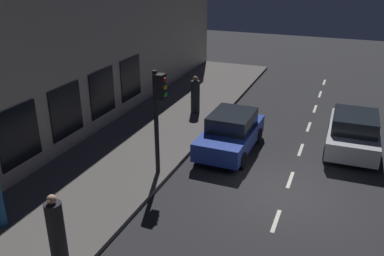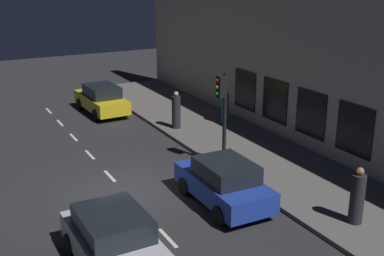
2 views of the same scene
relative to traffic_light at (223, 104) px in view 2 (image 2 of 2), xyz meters
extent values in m
plane|color=#28282B|center=(-4.32, -0.43, -2.62)|extent=(60.00, 60.00, 0.00)
cube|color=#5B5654|center=(1.93, -0.43, -2.55)|extent=(4.50, 32.00, 0.15)
cube|color=#B2A893|center=(4.48, -0.43, 0.99)|extent=(0.60, 32.00, 7.23)
cube|color=black|center=(4.15, -2.91, -0.88)|extent=(0.04, 1.81, 1.98)
cube|color=black|center=(4.15, -0.43, -0.88)|extent=(0.04, 1.81, 1.98)
cube|color=black|center=(4.15, 2.05, -0.88)|extent=(0.04, 1.81, 1.98)
cube|color=black|center=(4.15, 4.54, -0.88)|extent=(0.04, 1.81, 1.98)
cube|color=beige|center=(-4.32, -4.03, -2.62)|extent=(0.12, 1.20, 0.01)
cube|color=beige|center=(-4.32, -1.43, -2.62)|extent=(0.12, 1.20, 0.01)
cube|color=beige|center=(-4.32, 1.17, -2.62)|extent=(0.12, 1.20, 0.01)
cube|color=beige|center=(-4.32, 3.77, -2.62)|extent=(0.12, 1.20, 0.01)
cube|color=beige|center=(-4.32, 6.37, -2.62)|extent=(0.12, 1.20, 0.01)
cube|color=beige|center=(-4.32, 8.97, -2.62)|extent=(0.12, 1.20, 0.01)
cube|color=beige|center=(-4.32, 11.57, -2.62)|extent=(0.12, 1.20, 0.01)
cylinder|color=black|center=(0.11, 0.00, -0.63)|extent=(0.15, 0.15, 3.68)
cube|color=black|center=(-0.10, 0.00, 0.69)|extent=(0.26, 0.32, 0.84)
sphere|color=red|center=(-0.24, 0.00, 0.94)|extent=(0.15, 0.15, 0.15)
sphere|color=gold|center=(-0.24, 0.00, 0.69)|extent=(0.15, 0.15, 0.15)
sphere|color=green|center=(-0.24, 0.00, 0.44)|extent=(0.15, 0.15, 0.15)
cube|color=#B7B7BC|center=(-6.19, -4.79, -1.99)|extent=(1.91, 4.08, 0.70)
cube|color=black|center=(-6.19, -4.62, -1.34)|extent=(1.67, 2.13, 0.60)
cylinder|color=black|center=(-5.32, -3.52, -2.30)|extent=(0.23, 0.64, 0.64)
cylinder|color=black|center=(-7.07, -3.54, -2.30)|extent=(0.23, 0.64, 0.64)
cube|color=gold|center=(-1.78, 9.78, -1.99)|extent=(1.89, 4.31, 0.70)
cube|color=black|center=(-1.78, 9.61, -1.34)|extent=(1.60, 2.27, 0.60)
cylinder|color=black|center=(-2.64, 11.07, -2.30)|extent=(0.25, 0.65, 0.64)
cylinder|color=black|center=(-1.04, 11.13, -2.30)|extent=(0.25, 0.65, 0.64)
cylinder|color=black|center=(-2.53, 8.43, -2.30)|extent=(0.25, 0.65, 0.64)
cylinder|color=black|center=(-0.93, 8.50, -2.30)|extent=(0.25, 0.65, 0.64)
cube|color=#1E389E|center=(-1.69, -2.85, -1.99)|extent=(1.85, 3.96, 0.70)
cube|color=black|center=(-1.69, -3.01, -1.34)|extent=(1.61, 2.07, 0.60)
cylinder|color=black|center=(-2.50, -1.62, -2.30)|extent=(0.23, 0.64, 0.64)
cylinder|color=black|center=(-0.83, -1.65, -2.30)|extent=(0.23, 0.64, 0.64)
cylinder|color=black|center=(-2.54, -4.06, -2.30)|extent=(0.23, 0.64, 0.64)
cylinder|color=black|center=(-0.87, -4.08, -2.30)|extent=(0.23, 0.64, 0.64)
cylinder|color=#232328|center=(0.43, 4.96, -1.67)|extent=(0.50, 0.50, 1.61)
sphere|color=tan|center=(0.43, 4.96, -0.75)|extent=(0.23, 0.23, 0.23)
cube|color=tan|center=(0.41, 5.07, -0.75)|extent=(0.07, 0.05, 0.06)
cylinder|color=#1E5189|center=(2.91, 4.42, -1.70)|extent=(0.49, 0.49, 1.55)
sphere|color=beige|center=(2.91, 4.42, -0.81)|extent=(0.23, 0.23, 0.23)
cube|color=beige|center=(2.82, 4.35, -0.81)|extent=(0.07, 0.08, 0.07)
cylinder|color=#232328|center=(1.07, -6.13, -1.68)|extent=(0.45, 0.45, 1.59)
sphere|color=#936B4C|center=(1.07, -6.13, -0.76)|extent=(0.24, 0.24, 0.24)
cube|color=#936B4C|center=(0.96, -6.13, -0.76)|extent=(0.04, 0.07, 0.07)
camera|label=1|loc=(-5.73, 11.46, 4.56)|focal=38.36mm
camera|label=2|loc=(-9.75, -15.66, 4.98)|focal=45.86mm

